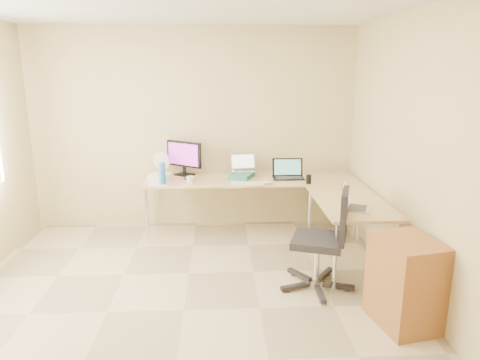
{
  "coord_description": "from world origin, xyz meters",
  "views": [
    {
      "loc": [
        0.33,
        -3.51,
        2.08
      ],
      "look_at": [
        0.55,
        1.1,
        0.9
      ],
      "focal_mm": 32.97,
      "sensor_mm": 36.0,
      "label": 1
    }
  ],
  "objects_px": {
    "keyboard": "(247,183)",
    "laptop_return": "(357,199)",
    "monitor": "(184,158)",
    "laptop_center": "(244,163)",
    "water_bottle": "(162,174)",
    "mug": "(190,180)",
    "desk_fan": "(162,165)",
    "cabinet": "(406,283)",
    "desk_main": "(251,206)",
    "desk_return": "(348,233)",
    "office_chair": "(318,239)",
    "laptop_black": "(289,169)"
  },
  "relations": [
    {
      "from": "cabinet",
      "to": "office_chair",
      "type": "bearing_deg",
      "value": 120.61
    },
    {
      "from": "keyboard",
      "to": "monitor",
      "type": "bearing_deg",
      "value": 159.91
    },
    {
      "from": "keyboard",
      "to": "mug",
      "type": "bearing_deg",
      "value": -172.91
    },
    {
      "from": "mug",
      "to": "laptop_return",
      "type": "relative_size",
      "value": 0.3
    },
    {
      "from": "water_bottle",
      "to": "cabinet",
      "type": "relative_size",
      "value": 0.35
    },
    {
      "from": "laptop_center",
      "to": "laptop_return",
      "type": "height_order",
      "value": "laptop_center"
    },
    {
      "from": "desk_return",
      "to": "desk_fan",
      "type": "bearing_deg",
      "value": 150.27
    },
    {
      "from": "water_bottle",
      "to": "laptop_return",
      "type": "distance_m",
      "value": 2.26
    },
    {
      "from": "water_bottle",
      "to": "desk_fan",
      "type": "relative_size",
      "value": 0.93
    },
    {
      "from": "water_bottle",
      "to": "cabinet",
      "type": "distance_m",
      "value": 2.93
    },
    {
      "from": "laptop_center",
      "to": "office_chair",
      "type": "xyz_separation_m",
      "value": [
        0.61,
        -1.64,
        -0.39
      ]
    },
    {
      "from": "desk_main",
      "to": "desk_return",
      "type": "xyz_separation_m",
      "value": [
        0.98,
        -1.0,
        0.0
      ]
    },
    {
      "from": "office_chair",
      "to": "cabinet",
      "type": "xyz_separation_m",
      "value": [
        0.6,
        -0.65,
        -0.14
      ]
    },
    {
      "from": "mug",
      "to": "office_chair",
      "type": "bearing_deg",
      "value": -44.41
    },
    {
      "from": "keyboard",
      "to": "water_bottle",
      "type": "height_order",
      "value": "water_bottle"
    },
    {
      "from": "laptop_center",
      "to": "water_bottle",
      "type": "bearing_deg",
      "value": -165.13
    },
    {
      "from": "desk_return",
      "to": "mug",
      "type": "relative_size",
      "value": 13.53
    },
    {
      "from": "mug",
      "to": "laptop_return",
      "type": "bearing_deg",
      "value": -32.18
    },
    {
      "from": "desk_return",
      "to": "office_chair",
      "type": "xyz_separation_m",
      "value": [
        -0.45,
        -0.48,
        0.14
      ]
    },
    {
      "from": "monitor",
      "to": "laptop_center",
      "type": "xyz_separation_m",
      "value": [
        0.77,
        -0.04,
        -0.06
      ]
    },
    {
      "from": "desk_return",
      "to": "mug",
      "type": "xyz_separation_m",
      "value": [
        -1.72,
        0.77,
        0.41
      ]
    },
    {
      "from": "monitor",
      "to": "keyboard",
      "type": "relative_size",
      "value": 1.32
    },
    {
      "from": "desk_return",
      "to": "cabinet",
      "type": "distance_m",
      "value": 1.14
    },
    {
      "from": "mug",
      "to": "cabinet",
      "type": "relative_size",
      "value": 0.13
    },
    {
      "from": "desk_fan",
      "to": "cabinet",
      "type": "bearing_deg",
      "value": -24.19
    },
    {
      "from": "laptop_return",
      "to": "laptop_black",
      "type": "bearing_deg",
      "value": 43.45
    },
    {
      "from": "desk_return",
      "to": "office_chair",
      "type": "bearing_deg",
      "value": -132.81
    },
    {
      "from": "laptop_black",
      "to": "laptop_return",
      "type": "bearing_deg",
      "value": -68.65
    },
    {
      "from": "laptop_return",
      "to": "cabinet",
      "type": "height_order",
      "value": "laptop_return"
    },
    {
      "from": "office_chair",
      "to": "laptop_return",
      "type": "bearing_deg",
      "value": 43.29
    },
    {
      "from": "monitor",
      "to": "mug",
      "type": "xyz_separation_m",
      "value": [
        0.1,
        -0.43,
        -0.18
      ]
    },
    {
      "from": "office_chair",
      "to": "desk_return",
      "type": "bearing_deg",
      "value": 66.07
    },
    {
      "from": "monitor",
      "to": "office_chair",
      "type": "distance_m",
      "value": 2.22
    },
    {
      "from": "laptop_center",
      "to": "office_chair",
      "type": "height_order",
      "value": "same"
    },
    {
      "from": "laptop_center",
      "to": "desk_fan",
      "type": "relative_size",
      "value": 1.17
    },
    {
      "from": "monitor",
      "to": "laptop_center",
      "type": "distance_m",
      "value": 0.77
    },
    {
      "from": "mug",
      "to": "desk_return",
      "type": "bearing_deg",
      "value": -24.09
    },
    {
      "from": "desk_main",
      "to": "keyboard",
      "type": "relative_size",
      "value": 6.76
    },
    {
      "from": "monitor",
      "to": "mug",
      "type": "relative_size",
      "value": 5.41
    },
    {
      "from": "keyboard",
      "to": "desk_fan",
      "type": "distance_m",
      "value": 1.18
    },
    {
      "from": "keyboard",
      "to": "laptop_return",
      "type": "bearing_deg",
      "value": -33.13
    },
    {
      "from": "monitor",
      "to": "office_chair",
      "type": "height_order",
      "value": "monitor"
    },
    {
      "from": "laptop_center",
      "to": "desk_return",
      "type": "bearing_deg",
      "value": -55.9
    },
    {
      "from": "desk_main",
      "to": "laptop_return",
      "type": "distance_m",
      "value": 1.67
    },
    {
      "from": "monitor",
      "to": "desk_return",
      "type": "bearing_deg",
      "value": 0.66
    },
    {
      "from": "mug",
      "to": "laptop_black",
      "type": "bearing_deg",
      "value": 9.36
    },
    {
      "from": "desk_return",
      "to": "keyboard",
      "type": "bearing_deg",
      "value": 145.55
    },
    {
      "from": "cabinet",
      "to": "desk_main",
      "type": "bearing_deg",
      "value": 106.05
    },
    {
      "from": "desk_main",
      "to": "mug",
      "type": "relative_size",
      "value": 27.59
    },
    {
      "from": "desk_return",
      "to": "laptop_return",
      "type": "bearing_deg",
      "value": -96.31
    }
  ]
}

